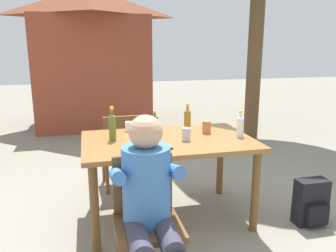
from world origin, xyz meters
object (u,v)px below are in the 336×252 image
object	(u,v)px
cup_glass	(137,137)
backpack_by_near_side	(311,203)
dining_table	(168,149)
bottle_amber	(187,120)
cup_steel	(186,134)
person_in_white_shirt	(149,197)
bottle_clear	(240,126)
table_knife	(164,146)
cup_terracotta	(207,127)
chair_near_left	(146,213)
cup_white	(129,126)
bottle_green	(155,124)
brick_kiosk	(92,54)
bottle_olive	(112,126)
chair_far_left	(122,147)

from	to	relation	value
cup_glass	backpack_by_near_side	world-z (taller)	cup_glass
dining_table	bottle_amber	size ratio (longest dim) A/B	5.41
cup_steel	person_in_white_shirt	bearing A→B (deg)	-121.37
person_in_white_shirt	cup_glass	size ratio (longest dim) A/B	13.37
bottle_clear	cup_steel	distance (m)	0.52
cup_glass	table_knife	bearing A→B (deg)	-45.92
cup_terracotta	backpack_by_near_side	distance (m)	1.17
chair_near_left	cup_white	distance (m)	1.19
person_in_white_shirt	backpack_by_near_side	size ratio (longest dim) A/B	2.77
chair_near_left	bottle_green	world-z (taller)	bottle_green
chair_near_left	table_knife	distance (m)	0.67
table_knife	brick_kiosk	world-z (taller)	brick_kiosk
cup_glass	cup_steel	world-z (taller)	cup_steel
cup_glass	cup_white	distance (m)	0.39
dining_table	cup_terracotta	xyz separation A→B (m)	(0.41, 0.12, 0.16)
dining_table	brick_kiosk	world-z (taller)	brick_kiosk
bottle_olive	bottle_clear	world-z (taller)	bottle_olive
chair_far_left	cup_terracotta	world-z (taller)	cup_terracotta
person_in_white_shirt	bottle_olive	bearing A→B (deg)	98.62
person_in_white_shirt	table_knife	world-z (taller)	person_in_white_shirt
bottle_olive	chair_near_left	bearing A→B (deg)	-80.29
bottle_amber	brick_kiosk	size ratio (longest dim) A/B	0.10
bottle_amber	chair_near_left	bearing A→B (deg)	-120.80
dining_table	bottle_amber	xyz separation A→B (m)	(0.24, 0.20, 0.22)
bottle_olive	dining_table	bearing A→B (deg)	-8.06
person_in_white_shirt	cup_terracotta	bearing A→B (deg)	53.18
bottle_olive	bottle_amber	xyz separation A→B (m)	(0.73, 0.13, -0.01)
bottle_olive	brick_kiosk	xyz separation A→B (m)	(-0.06, 4.19, 0.50)
bottle_green	bottle_clear	bearing A→B (deg)	-20.03
bottle_olive	cup_steel	size ratio (longest dim) A/B	2.63
chair_far_left	bottle_olive	xyz separation A→B (m)	(-0.15, -0.71, 0.42)
bottle_clear	cup_white	distance (m)	1.07
bottle_olive	bottle_amber	bearing A→B (deg)	10.31
chair_far_left	brick_kiosk	size ratio (longest dim) A/B	0.32
chair_far_left	cup_steel	world-z (taller)	cup_steel
bottle_green	cup_terracotta	xyz separation A→B (m)	(0.49, -0.07, -0.04)
chair_far_left	person_in_white_shirt	size ratio (longest dim) A/B	0.74
cup_terracotta	backpack_by_near_side	bearing A→B (deg)	-32.56
chair_near_left	bottle_amber	xyz separation A→B (m)	(0.58, 0.98, 0.41)
bottle_olive	cup_white	bearing A→B (deg)	58.89
cup_steel	brick_kiosk	bearing A→B (deg)	99.06
person_in_white_shirt	bottle_olive	world-z (taller)	person_in_white_shirt
dining_table	bottle_olive	xyz separation A→B (m)	(-0.49, 0.07, 0.23)
chair_near_left	chair_far_left	bearing A→B (deg)	89.86
bottle_clear	cup_white	size ratio (longest dim) A/B	2.56
cup_terracotta	backpack_by_near_side	size ratio (longest dim) A/B	0.28
bottle_olive	cup_terracotta	bearing A→B (deg)	3.01
bottle_green	brick_kiosk	size ratio (longest dim) A/B	0.09
bottle_clear	bottle_amber	bearing A→B (deg)	145.83
cup_steel	bottle_olive	bearing A→B (deg)	165.97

